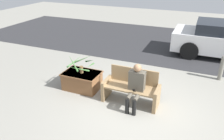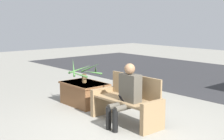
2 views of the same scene
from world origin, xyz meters
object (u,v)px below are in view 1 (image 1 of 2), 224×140
object	(u,v)px
potted_plant	(81,64)
bollard_post	(222,67)
planter_box	(82,80)
bench	(131,88)
person_seated	(136,84)
parked_car	(224,40)

from	to	relation	value
potted_plant	bollard_post	distance (m)	4.50
planter_box	bollard_post	distance (m)	4.50
bench	bollard_post	distance (m)	3.30
bench	person_seated	distance (m)	0.36
planter_box	bench	bearing A→B (deg)	-3.67
person_seated	potted_plant	bearing A→B (deg)	170.03
potted_plant	bollard_post	bearing A→B (deg)	30.10
bollard_post	person_seated	bearing A→B (deg)	-129.67
planter_box	potted_plant	size ratio (longest dim) A/B	1.37
parked_car	bollard_post	distance (m)	2.35
parked_car	bollard_post	bearing A→B (deg)	-92.00
potted_plant	parked_car	world-z (taller)	parked_car
planter_box	potted_plant	bearing A→B (deg)	63.22
person_seated	parked_car	size ratio (longest dim) A/B	0.30
potted_plant	bench	bearing A→B (deg)	-4.17
bench	person_seated	world-z (taller)	person_seated
parked_car	bench	bearing A→B (deg)	-116.85
bench	potted_plant	world-z (taller)	potted_plant
parked_car	bollard_post	xyz separation A→B (m)	(-0.08, -2.33, -0.28)
planter_box	person_seated	bearing A→B (deg)	-9.50
bench	bollard_post	world-z (taller)	bench
planter_box	bollard_post	size ratio (longest dim) A/B	1.32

